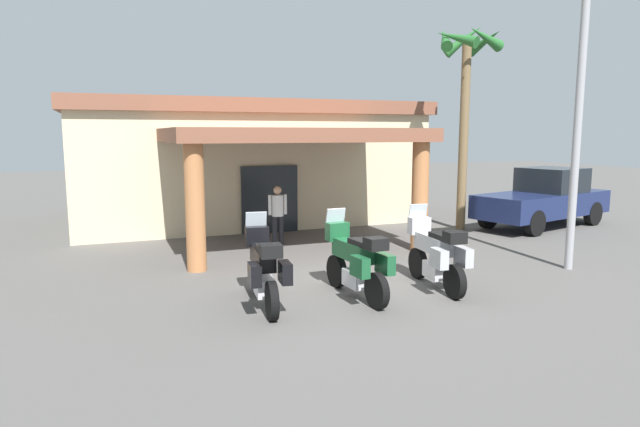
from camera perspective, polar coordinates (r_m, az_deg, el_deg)
ground_plane at (r=11.47m, az=3.17°, el=-7.26°), size 80.00×80.00×0.00m
motel_building at (r=19.99m, az=-7.84°, el=5.53°), size 12.03×11.36×4.16m
motorcycle_black at (r=9.83m, az=-5.86°, el=-5.75°), size 0.74×2.21×1.61m
motorcycle_green at (r=10.32m, az=3.81°, el=-5.04°), size 0.74×2.21×1.61m
motorcycle_silver at (r=11.17m, az=12.05°, el=-4.17°), size 0.73×2.21×1.61m
pedestrian at (r=15.13m, az=-4.45°, el=0.23°), size 0.53×0.32×1.65m
pickup_truck_navy at (r=19.65m, az=22.41°, el=1.45°), size 5.52×3.21×1.95m
palm_tree_near_portico at (r=18.14m, az=14.98°, el=13.80°), size 2.06×2.10×6.63m
roadside_sign at (r=13.62m, az=25.74°, el=14.57°), size 1.40×0.18×7.13m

